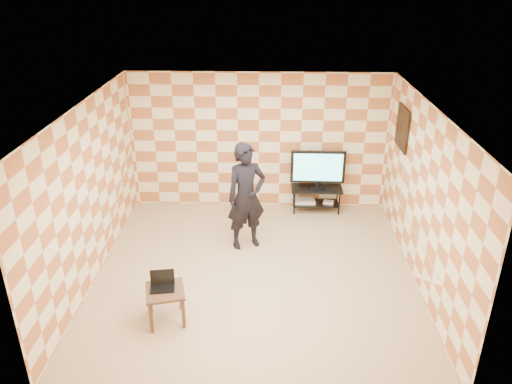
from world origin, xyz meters
TOP-DOWN VIEW (x-y plane):
  - floor at (0.00, 0.00)m, footprint 5.00×5.00m
  - wall_back at (0.00, 2.50)m, footprint 5.00×0.02m
  - wall_front at (0.00, -2.50)m, footprint 5.00×0.02m
  - wall_left at (-2.50, 0.00)m, footprint 0.02×5.00m
  - wall_right at (2.50, 0.00)m, footprint 0.02×5.00m
  - ceiling at (0.00, 0.00)m, footprint 5.00×5.00m
  - wall_art at (2.47, 1.55)m, footprint 0.04×0.72m
  - tv_stand at (1.14, 2.25)m, footprint 0.99×0.45m
  - tv at (1.14, 2.25)m, footprint 1.05×0.20m
  - dvd_player at (0.91, 2.27)m, footprint 0.41×0.30m
  - game_console at (1.39, 2.23)m, footprint 0.22×0.18m
  - side_table at (-1.18, -1.18)m, footprint 0.62×0.62m
  - laptop at (-1.22, -1.11)m, footprint 0.36×0.30m
  - person at (-0.17, 0.88)m, footprint 0.81×0.69m

SIDE VIEW (x-z plane):
  - floor at x=0.00m, z-range 0.00..0.00m
  - game_console at x=1.39m, z-range 0.17..0.22m
  - dvd_player at x=0.91m, z-range 0.17..0.24m
  - tv_stand at x=1.14m, z-range 0.12..0.62m
  - side_table at x=-1.18m, z-range 0.16..0.66m
  - laptop at x=-1.22m, z-range 0.44..0.66m
  - tv at x=1.14m, z-range 0.54..1.30m
  - person at x=-0.17m, z-range 0.00..1.87m
  - wall_back at x=0.00m, z-range 0.00..2.70m
  - wall_front at x=0.00m, z-range 0.00..2.70m
  - wall_left at x=-2.50m, z-range 0.00..2.70m
  - wall_right at x=2.50m, z-range 0.00..2.70m
  - wall_art at x=2.47m, z-range 1.59..2.31m
  - ceiling at x=0.00m, z-range 2.69..2.71m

